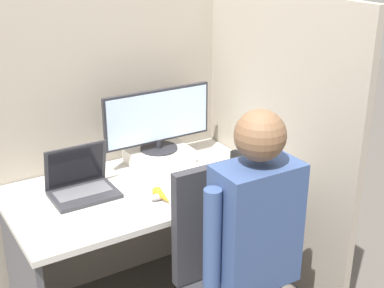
# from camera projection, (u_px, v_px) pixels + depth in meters

# --- Properties ---
(cubicle_panel_back) EXTENTS (1.81, 0.04, 1.66)m
(cubicle_panel_back) POSITION_uv_depth(u_px,v_px,m) (109.00, 144.00, 2.93)
(cubicle_panel_back) COLOR gray
(cubicle_panel_back) RESTS_ON ground
(cubicle_panel_right) EXTENTS (0.04, 1.39, 1.66)m
(cubicle_panel_right) POSITION_uv_depth(u_px,v_px,m) (260.00, 147.00, 2.89)
(cubicle_panel_right) COLOR gray
(cubicle_panel_right) RESTS_ON ground
(desk) EXTENTS (1.31, 0.74, 0.74)m
(desk) POSITION_uv_depth(u_px,v_px,m) (143.00, 220.00, 2.73)
(desk) COLOR beige
(desk) RESTS_ON ground
(paper_box) EXTENTS (0.33, 0.24, 0.08)m
(paper_box) POSITION_uv_depth(u_px,v_px,m) (159.00, 156.00, 2.91)
(paper_box) COLOR white
(paper_box) RESTS_ON desk
(monitor) EXTENTS (0.61, 0.20, 0.33)m
(monitor) POSITION_uv_depth(u_px,v_px,m) (158.00, 119.00, 2.83)
(monitor) COLOR #232328
(monitor) RESTS_ON paper_box
(laptop) EXTENTS (0.31, 0.23, 0.24)m
(laptop) POSITION_uv_depth(u_px,v_px,m) (82.00, 185.00, 2.55)
(laptop) COLOR #2D2D33
(laptop) RESTS_ON desk
(mouse) EXTENTS (0.07, 0.04, 0.03)m
(mouse) POSITION_uv_depth(u_px,v_px,m) (157.00, 197.00, 2.51)
(mouse) COLOR gray
(mouse) RESTS_ON desk
(stapler) EXTENTS (0.04, 0.13, 0.05)m
(stapler) POSITION_uv_depth(u_px,v_px,m) (240.00, 158.00, 2.92)
(stapler) COLOR black
(stapler) RESTS_ON desk
(carrot_toy) EXTENTS (0.05, 0.15, 0.05)m
(carrot_toy) POSITION_uv_depth(u_px,v_px,m) (163.00, 196.00, 2.50)
(carrot_toy) COLOR orange
(carrot_toy) RESTS_ON desk
(office_chair) EXTENTS (0.52, 0.56, 1.00)m
(office_chair) POSITION_uv_depth(u_px,v_px,m) (237.00, 279.00, 2.33)
(office_chair) COLOR #2D2D33
(office_chair) RESTS_ON ground
(person) EXTENTS (0.48, 0.41, 1.31)m
(person) POSITION_uv_depth(u_px,v_px,m) (262.00, 245.00, 2.11)
(person) COLOR brown
(person) RESTS_ON ground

